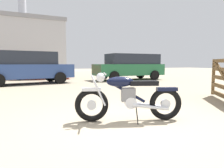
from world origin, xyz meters
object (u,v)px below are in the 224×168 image
(pale_sedan_back, at_px, (41,67))
(red_hatchback_near, at_px, (130,66))
(blue_hatchback_right, at_px, (25,67))
(vintage_motorcycle, at_px, (128,98))

(pale_sedan_back, bearing_deg, red_hatchback_near, 159.26)
(pale_sedan_back, bearing_deg, blue_hatchback_right, 81.76)
(vintage_motorcycle, distance_m, blue_hatchback_right, 8.79)
(pale_sedan_back, xyz_separation_m, red_hatchback_near, (5.48, -3.18, 0.10))
(red_hatchback_near, bearing_deg, pale_sedan_back, -31.14)
(pale_sedan_back, height_order, red_hatchback_near, red_hatchback_near)
(pale_sedan_back, distance_m, red_hatchback_near, 6.33)
(pale_sedan_back, xyz_separation_m, blue_hatchback_right, (-1.14, -3.57, 0.10))
(vintage_motorcycle, distance_m, pale_sedan_back, 12.21)
(red_hatchback_near, height_order, blue_hatchback_right, same)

